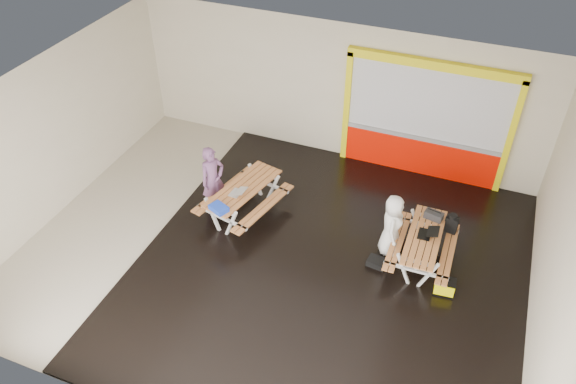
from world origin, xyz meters
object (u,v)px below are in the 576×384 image
at_px(laptop_right, 428,233).
at_px(fluke_bag, 444,287).
at_px(blue_pouch, 219,208).
at_px(picnic_table_right, 423,242).
at_px(person_left, 213,180).
at_px(picnic_table_left, 243,194).
at_px(laptop_left, 238,192).
at_px(person_right, 392,225).
at_px(toolbox, 434,215).
at_px(backpack, 451,223).
at_px(dark_case, 377,262).

xyz_separation_m(laptop_right, fluke_bag, (0.55, -0.73, -0.57)).
xyz_separation_m(blue_pouch, fluke_bag, (4.66, 0.16, -0.63)).
distance_m(picnic_table_right, person_left, 4.65).
xyz_separation_m(picnic_table_left, fluke_bag, (4.53, -0.71, -0.39)).
xyz_separation_m(picnic_table_left, laptop_left, (-0.01, -0.25, 0.23)).
height_order(person_right, blue_pouch, person_right).
xyz_separation_m(toolbox, backpack, (0.37, 0.07, -0.15)).
height_order(picnic_table_left, laptop_right, laptop_right).
distance_m(toolbox, backpack, 0.40).
distance_m(laptop_left, fluke_bag, 4.60).
relative_size(person_left, fluke_bag, 3.92).
bearing_deg(laptop_left, picnic_table_left, 88.35).
bearing_deg(picnic_table_left, dark_case, -8.33).
bearing_deg(backpack, picnic_table_left, -171.87).
distance_m(laptop_left, laptop_right, 3.99).
height_order(person_left, backpack, person_left).
height_order(laptop_right, blue_pouch, blue_pouch).
height_order(picnic_table_right, laptop_left, laptop_left).
bearing_deg(backpack, dark_case, -138.22).
distance_m(laptop_right, fluke_bag, 1.08).
relative_size(person_left, laptop_left, 4.44).
bearing_deg(person_right, person_left, 79.93).
distance_m(blue_pouch, toolbox, 4.37).
relative_size(toolbox, backpack, 0.91).
relative_size(laptop_right, dark_case, 1.08).
xyz_separation_m(person_right, fluke_bag, (1.25, -0.73, -0.55)).
xyz_separation_m(picnic_table_right, blue_pouch, (-4.07, -0.85, 0.28)).
height_order(picnic_table_right, blue_pouch, blue_pouch).
bearing_deg(person_right, toolbox, -64.16).
xyz_separation_m(person_right, blue_pouch, (-3.40, -0.89, 0.08)).
height_order(toolbox, dark_case, toolbox).
xyz_separation_m(laptop_left, backpack, (4.38, 0.87, -0.17)).
bearing_deg(laptop_left, person_left, 163.34).
bearing_deg(picnic_table_left, toolbox, 7.96).
bearing_deg(laptop_right, backpack, 57.21).
distance_m(person_left, dark_case, 3.95).
relative_size(dark_case, fluke_bag, 0.91).
bearing_deg(person_right, dark_case, 155.30).
bearing_deg(dark_case, person_right, 76.13).
xyz_separation_m(picnic_table_right, backpack, (0.43, 0.65, 0.11)).
height_order(laptop_left, fluke_bag, laptop_left).
relative_size(toolbox, fluke_bag, 0.97).
distance_m(picnic_table_right, laptop_right, 0.23).
relative_size(picnic_table_left, dark_case, 5.98).
xyz_separation_m(person_right, laptop_right, (0.71, 0.00, 0.02)).
height_order(dark_case, fluke_bag, fluke_bag).
bearing_deg(person_left, dark_case, -67.99).
distance_m(blue_pouch, dark_case, 3.39).
distance_m(person_right, laptop_right, 0.71).
relative_size(toolbox, dark_case, 1.07).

